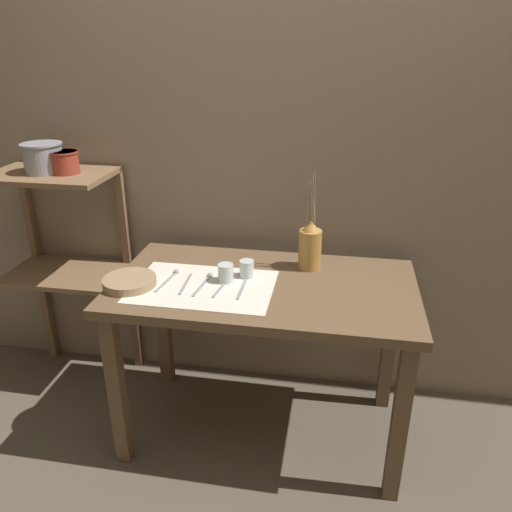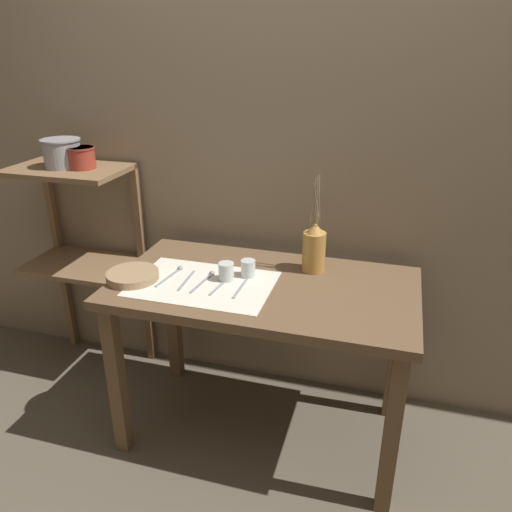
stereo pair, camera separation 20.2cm
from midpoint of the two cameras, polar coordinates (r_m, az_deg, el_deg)
The scene contains 16 objects.
ground_plane at distance 2.51m, azimuth -1.66°, elevation -19.16°, with size 12.00×12.00×0.00m, color brown.
stone_wall_back at distance 2.34m, azimuth 0.24°, elevation 11.22°, with size 7.00×0.06×2.40m.
wooden_table at distance 2.11m, azimuth -1.87°, elevation -5.86°, with size 1.25×0.69×0.77m.
wooden_shelf_unit at distance 2.66m, azimuth -23.10°, elevation 1.91°, with size 0.56×0.36×1.14m.
linen_cloth at distance 2.06m, azimuth -8.87°, elevation -3.51°, with size 0.57×0.39×0.00m.
pitcher_with_flowers at distance 2.16m, azimuth 3.55°, elevation 1.08°, with size 0.10×0.10×0.43m.
wooden_bowl at distance 2.12m, azimuth -16.92°, elevation -2.90°, with size 0.22×0.22×0.04m.
glass_tumbler_near at distance 2.07m, azimuth -6.27°, elevation -2.00°, with size 0.06×0.06×0.08m.
glass_tumbler_far at distance 2.10m, azimuth -3.82°, elevation -1.52°, with size 0.06×0.06×0.07m.
spoon_inner at distance 2.16m, azimuth -12.19°, elevation -2.29°, with size 0.04×0.20×0.02m.
fork_outer at distance 2.08m, azimuth -10.81°, elevation -3.21°, with size 0.02×0.19×0.00m.
spoon_outer at distance 2.10m, azimuth -8.39°, elevation -2.73°, with size 0.04×0.20×0.02m.
fork_inner at distance 2.03m, azimuth -6.81°, elevation -3.61°, with size 0.04×0.19×0.00m.
knife_center at distance 2.01m, azimuth -4.46°, elevation -3.79°, with size 0.01×0.19×0.00m.
metal_pot_large at distance 2.53m, azimuth -25.33°, elevation 10.16°, with size 0.18×0.18×0.13m.
metal_pot_small at distance 2.48m, azimuth -23.27°, elevation 9.87°, with size 0.13×0.13×0.10m.
Camera 1 is at (0.29, -1.83, 1.70)m, focal length 35.00 mm.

